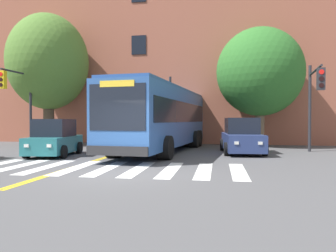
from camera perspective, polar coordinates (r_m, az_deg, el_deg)
ground_plane at (r=10.72m, az=-8.58°, el=-8.27°), size 120.00×120.00×0.00m
crosswalk at (r=12.03m, az=-10.56°, el=-7.23°), size 9.83×3.96×0.01m
lane_line_yellow_inner at (r=25.81m, az=-2.43°, el=-2.80°), size 0.12×36.00×0.01m
lane_line_yellow_outer at (r=25.78m, az=-2.08°, el=-2.81°), size 0.12×36.00×0.01m
city_bus at (r=18.26m, az=-0.87°, el=1.52°), size 3.79×12.57×3.50m
car_teal_near_lane at (r=16.83m, az=-19.15°, el=-2.15°), size 2.28×3.86×1.78m
car_navy_far_lane at (r=17.60m, az=12.71°, el=-1.92°), size 2.32×4.60×1.85m
car_black_behind_bus at (r=28.04m, az=5.84°, el=-0.45°), size 2.52×4.96×2.10m
traffic_light_near_corner at (r=18.17m, az=24.14°, el=5.33°), size 0.56×3.49×4.73m
traffic_light_far_corner at (r=21.80m, az=-24.51°, el=5.22°), size 0.35×2.80×5.13m
traffic_light_overhead at (r=19.27m, az=-1.06°, el=4.83°), size 0.56×4.55×4.54m
street_tree_curbside_large at (r=22.09m, az=15.72°, el=9.02°), size 6.43×6.14×7.67m
street_tree_curbside_small at (r=24.85m, az=-20.10°, el=10.35°), size 6.99×7.56×9.14m
building_facade at (r=28.73m, az=-2.99°, el=11.38°), size 41.08×8.07×13.77m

